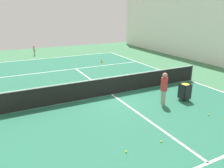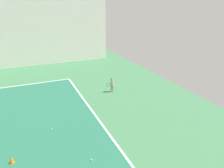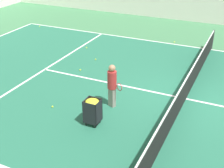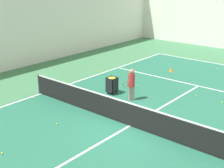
# 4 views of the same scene
# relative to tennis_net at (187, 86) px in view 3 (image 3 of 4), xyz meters

# --- Properties ---
(ground_plane) EXTENTS (38.10, 38.10, 0.00)m
(ground_plane) POSITION_rel_tennis_net_xyz_m (0.00, 0.00, -0.54)
(ground_plane) COLOR #3D754C
(court_playing_area) EXTENTS (11.79, 23.82, 0.00)m
(court_playing_area) POSITION_rel_tennis_net_xyz_m (0.00, 0.00, -0.54)
(court_playing_area) COLOR #23664C
(court_playing_area) RESTS_ON ground
(line_sideline_right) EXTENTS (0.10, 23.82, 0.00)m
(line_sideline_right) POSITION_rel_tennis_net_xyz_m (5.90, 0.00, -0.54)
(line_sideline_right) COLOR white
(line_sideline_right) RESTS_ON ground
(line_service_far) EXTENTS (11.79, 0.10, 0.00)m
(line_service_far) POSITION_rel_tennis_net_xyz_m (0.00, 6.55, -0.54)
(line_service_far) COLOR white
(line_service_far) RESTS_ON ground
(line_centre_service) EXTENTS (0.10, 13.10, 0.00)m
(line_centre_service) POSITION_rel_tennis_net_xyz_m (0.00, 0.00, -0.54)
(line_centre_service) COLOR white
(line_centre_service) RESTS_ON ground
(tennis_net) EXTENTS (12.09, 0.10, 1.05)m
(tennis_net) POSITION_rel_tennis_net_xyz_m (0.00, 0.00, 0.00)
(tennis_net) COLOR #2D2D33
(tennis_net) RESTS_ON ground
(coach_at_net) EXTENTS (0.44, 0.68, 1.64)m
(coach_at_net) POSITION_rel_tennis_net_xyz_m (-1.67, 2.35, 0.40)
(coach_at_net) COLOR gray
(coach_at_net) RESTS_ON ground
(ball_cart) EXTENTS (0.47, 0.49, 0.93)m
(ball_cart) POSITION_rel_tennis_net_xyz_m (-3.00, 2.44, 0.10)
(ball_cart) COLOR black
(ball_cart) RESTS_ON ground
(tennis_ball_3) EXTENTS (0.07, 0.07, 0.07)m
(tennis_ball_3) POSITION_rel_tennis_net_xyz_m (3.27, 6.16, -0.51)
(tennis_ball_3) COLOR yellow
(tennis_ball_3) RESTS_ON ground
(tennis_ball_6) EXTENTS (0.07, 0.07, 0.07)m
(tennis_ball_6) POSITION_rel_tennis_net_xyz_m (6.18, 2.07, -0.51)
(tennis_ball_6) COLOR yellow
(tennis_ball_6) RESTS_ON ground
(tennis_ball_8) EXTENTS (0.07, 0.07, 0.07)m
(tennis_ball_8) POSITION_rel_tennis_net_xyz_m (1.99, 4.94, -0.51)
(tennis_ball_8) COLOR yellow
(tennis_ball_8) RESTS_ON ground
(tennis_ball_9) EXTENTS (0.07, 0.07, 0.07)m
(tennis_ball_9) POSITION_rel_tennis_net_xyz_m (5.55, 10.96, -0.51)
(tennis_ball_9) COLOR yellow
(tennis_ball_9) RESTS_ON ground
(tennis_ball_10) EXTENTS (0.07, 0.07, 0.07)m
(tennis_ball_10) POSITION_rel_tennis_net_xyz_m (0.57, 5.00, -0.51)
(tennis_ball_10) COLOR yellow
(tennis_ball_10) RESTS_ON ground
(tennis_ball_23) EXTENTS (0.07, 0.07, 0.07)m
(tennis_ball_23) POSITION_rel_tennis_net_xyz_m (-2.69, 4.28, -0.51)
(tennis_ball_23) COLOR yellow
(tennis_ball_23) RESTS_ON ground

